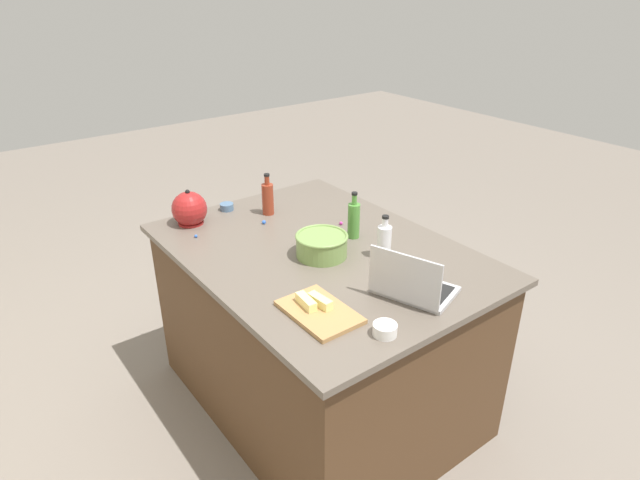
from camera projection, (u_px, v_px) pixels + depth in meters
ground_plane at (320, 397)px, 2.94m from camera, size 12.00×12.00×0.00m
island_counter at (320, 328)px, 2.74m from camera, size 1.55×1.15×0.90m
laptop at (412, 285)px, 2.16m from camera, size 0.36×0.32×0.22m
mixing_bowl_large at (322, 245)px, 2.46m from camera, size 0.24×0.24×0.11m
bottle_vinegar at (384, 241)px, 2.44m from camera, size 0.06×0.06×0.20m
bottle_olive at (354, 219)px, 2.61m from camera, size 0.06×0.06×0.23m
bottle_soy at (268, 198)px, 2.87m from camera, size 0.06×0.06×0.23m
kettle at (189, 209)px, 2.77m from camera, size 0.21×0.18×0.20m
cutting_board at (319, 312)px, 2.06m from camera, size 0.32×0.21×0.02m
butter_stick_left at (320, 301)px, 2.07m from camera, size 0.11×0.04×0.04m
butter_stick_right at (306, 302)px, 2.07m from camera, size 0.11×0.05×0.04m
ramekin_small at (227, 207)px, 2.95m from camera, size 0.07×0.07×0.04m
ramekin_medium at (385, 330)px, 1.93m from camera, size 0.09×0.09×0.04m
candy_0 at (394, 296)px, 2.16m from camera, size 0.01×0.01×0.01m
candy_1 at (439, 275)px, 2.31m from camera, size 0.02×0.02×0.02m
candy_2 at (196, 236)px, 2.65m from camera, size 0.02×0.02×0.02m
candy_3 at (341, 223)px, 2.78m from camera, size 0.02×0.02×0.02m
candy_4 at (264, 222)px, 2.79m from camera, size 0.02×0.02×0.02m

